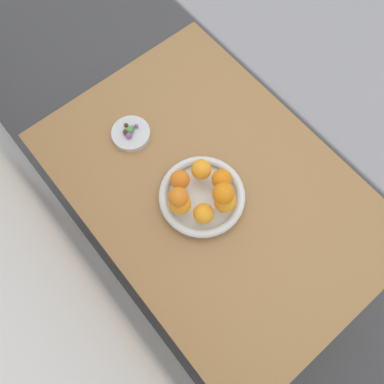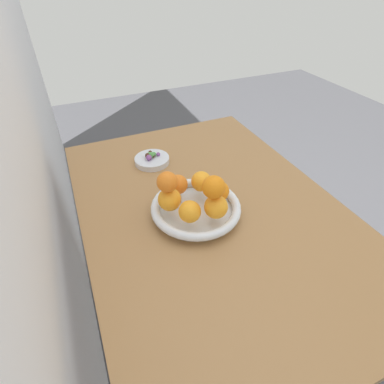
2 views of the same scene
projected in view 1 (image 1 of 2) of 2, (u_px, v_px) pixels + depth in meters
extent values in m
plane|color=#4C4C51|center=(205.00, 240.00, 1.87)|extent=(6.00, 6.00, 0.00)
cube|color=white|center=(2.00, 246.00, 0.59)|extent=(4.00, 0.05, 2.50)
cube|color=#9E7042|center=(213.00, 188.00, 1.19)|extent=(1.10, 0.76, 0.04)
cylinder|color=#9E7042|center=(350.00, 262.00, 1.48)|extent=(0.05, 0.05, 0.70)
cylinder|color=#9E7042|center=(192.00, 100.00, 1.74)|extent=(0.05, 0.05, 0.70)
cylinder|color=#9E7042|center=(229.00, 377.00, 1.33)|extent=(0.05, 0.05, 0.70)
cylinder|color=#9E7042|center=(77.00, 181.00, 1.60)|extent=(0.05, 0.05, 0.70)
cylinder|color=silver|center=(202.00, 198.00, 1.15)|extent=(0.22, 0.22, 0.01)
torus|color=silver|center=(202.00, 196.00, 1.13)|extent=(0.26, 0.26, 0.03)
cylinder|color=silver|center=(131.00, 134.00, 1.23)|extent=(0.13, 0.13, 0.02)
sphere|color=orange|center=(225.00, 202.00, 1.08)|extent=(0.07, 0.07, 0.07)
sphere|color=orange|center=(222.00, 179.00, 1.11)|extent=(0.06, 0.06, 0.06)
sphere|color=orange|center=(201.00, 169.00, 1.12)|extent=(0.06, 0.06, 0.06)
sphere|color=orange|center=(180.00, 180.00, 1.11)|extent=(0.06, 0.06, 0.06)
sphere|color=orange|center=(180.00, 204.00, 1.08)|extent=(0.07, 0.07, 0.07)
sphere|color=orange|center=(203.00, 214.00, 1.07)|extent=(0.06, 0.06, 0.06)
sphere|color=orange|center=(178.00, 197.00, 1.02)|extent=(0.06, 0.06, 0.06)
sphere|color=orange|center=(224.00, 193.00, 1.02)|extent=(0.06, 0.06, 0.06)
sphere|color=#4C9947|center=(127.00, 130.00, 1.21)|extent=(0.02, 0.02, 0.02)
sphere|color=#8C4C99|center=(136.00, 126.00, 1.22)|extent=(0.01, 0.01, 0.01)
sphere|color=#4C9947|center=(130.00, 130.00, 1.21)|extent=(0.02, 0.02, 0.02)
sphere|color=#472819|center=(126.00, 125.00, 1.22)|extent=(0.01, 0.01, 0.01)
sphere|color=#472819|center=(131.00, 131.00, 1.21)|extent=(0.02, 0.02, 0.02)
sphere|color=#4C9947|center=(132.00, 128.00, 1.21)|extent=(0.02, 0.02, 0.02)
sphere|color=#8C4C99|center=(129.00, 136.00, 1.20)|extent=(0.02, 0.02, 0.02)
sphere|color=#472819|center=(126.00, 132.00, 1.21)|extent=(0.02, 0.02, 0.02)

